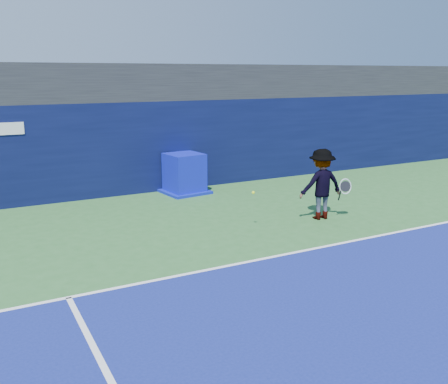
{
  "coord_description": "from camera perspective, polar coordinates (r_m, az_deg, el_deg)",
  "views": [
    {
      "loc": [
        -6.36,
        -5.54,
        3.9
      ],
      "look_at": [
        -0.71,
        5.2,
        1.0
      ],
      "focal_mm": 40.0,
      "sensor_mm": 36.0,
      "label": 1
    }
  ],
  "objects": [
    {
      "name": "baseline",
      "position": [
        11.34,
        8.44,
        -6.78
      ],
      "size": [
        24.0,
        0.1,
        0.01
      ],
      "primitive_type": "cube",
      "color": "white",
      "rests_on": "ground"
    },
    {
      "name": "tennis_ball",
      "position": [
        12.64,
        3.37,
        -0.07
      ],
      "size": [
        0.08,
        0.08,
        0.08
      ],
      "color": "#D6E919",
      "rests_on": "ground"
    },
    {
      "name": "back_wall_assembly",
      "position": [
        17.42,
        -6.11,
        5.44
      ],
      "size": [
        36.0,
        1.03,
        3.0
      ],
      "color": "#090E33",
      "rests_on": "ground"
    },
    {
      "name": "ground",
      "position": [
        9.3,
        19.61,
        -12.21
      ],
      "size": [
        80.0,
        80.0,
        0.0
      ],
      "primitive_type": "plane",
      "color": "#2D632C",
      "rests_on": "ground"
    },
    {
      "name": "equipment_cart",
      "position": [
        16.61,
        -4.54,
        1.95
      ],
      "size": [
        1.54,
        1.54,
        1.32
      ],
      "color": "#0C12AD",
      "rests_on": "ground"
    },
    {
      "name": "tennis_player",
      "position": [
        13.78,
        11.06,
        0.89
      ],
      "size": [
        1.43,
        0.85,
        1.93
      ],
      "color": "silver",
      "rests_on": "ground"
    },
    {
      "name": "stadium_band",
      "position": [
        18.19,
        -7.47,
        12.38
      ],
      "size": [
        36.0,
        3.0,
        1.2
      ],
      "primitive_type": "cube",
      "color": "black",
      "rests_on": "back_wall_assembly"
    }
  ]
}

